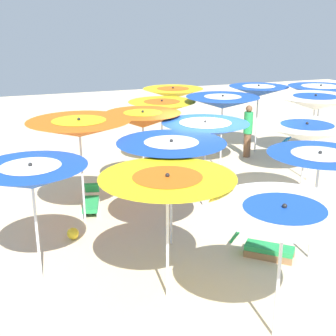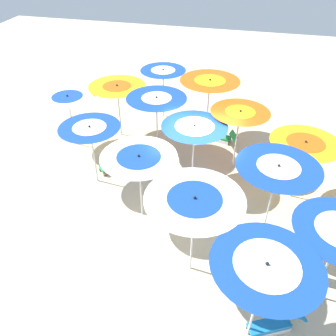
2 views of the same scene
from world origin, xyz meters
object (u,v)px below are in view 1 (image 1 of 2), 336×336
(beach_umbrella_0, at_px, (173,93))
(beach_ball, at_px, (73,233))
(beach_umbrella_9, at_px, (167,186))
(beach_umbrella_1, at_px, (162,107))
(beach_umbrella_14, at_px, (284,218))
(beach_umbrella_4, at_px, (31,177))
(beachgoer_0, at_px, (248,130))
(beach_umbrella_2, at_px, (143,120))
(beach_umbrella_11, at_px, (315,103))
(lounger_0, at_px, (264,246))
(beach_umbrella_7, at_px, (205,130))
(lounger_1, at_px, (298,151))
(beach_umbrella_6, at_px, (223,102))
(beach_umbrella_13, at_px, (319,162))
(beach_umbrella_10, at_px, (320,93))
(beach_umbrella_3, at_px, (79,128))
(beach_umbrella_8, at_px, (171,151))
(beach_umbrella_5, at_px, (258,91))
(lounger_2, at_px, (91,203))
(beach_umbrella_12, at_px, (306,133))

(beach_umbrella_0, xyz_separation_m, beach_ball, (4.54, 5.82, -1.90))
(beach_ball, bearing_deg, beach_umbrella_9, 113.33)
(beach_umbrella_1, height_order, beach_umbrella_14, beach_umbrella_1)
(beach_umbrella_4, height_order, beachgoer_0, beach_umbrella_4)
(beach_umbrella_2, distance_m, beach_umbrella_11, 4.87)
(beach_umbrella_4, height_order, lounger_0, beach_umbrella_4)
(beach_umbrella_7, relative_size, lounger_1, 1.65)
(beach_umbrella_6, relative_size, beach_umbrella_13, 1.06)
(beach_umbrella_1, xyz_separation_m, beach_umbrella_10, (-4.99, 1.10, 0.33))
(beach_umbrella_1, bearing_deg, beach_umbrella_0, -120.51)
(beach_umbrella_3, height_order, beach_umbrella_9, beach_umbrella_3)
(beach_umbrella_8, distance_m, beach_umbrella_11, 5.65)
(beach_umbrella_3, distance_m, beach_umbrella_10, 8.37)
(beach_umbrella_2, xyz_separation_m, beach_umbrella_4, (3.05, 3.42, -0.06))
(beach_umbrella_2, height_order, beachgoer_0, beach_umbrella_2)
(beach_umbrella_3, relative_size, beach_umbrella_9, 1.11)
(beach_umbrella_13, relative_size, beach_ball, 8.63)
(beach_ball, bearing_deg, beach_umbrella_4, 59.91)
(beach_umbrella_5, height_order, lounger_2, beach_umbrella_5)
(beach_umbrella_10, bearing_deg, beach_umbrella_1, -12.46)
(beach_umbrella_0, relative_size, beach_umbrella_9, 1.01)
(beach_umbrella_5, distance_m, lounger_1, 2.46)
(beach_ball, bearing_deg, beach_umbrella_12, 175.14)
(beach_umbrella_1, bearing_deg, beach_umbrella_3, 46.77)
(beach_umbrella_11, bearing_deg, beach_umbrella_5, -91.20)
(beach_umbrella_7, distance_m, beach_umbrella_10, 5.54)
(beach_umbrella_2, bearing_deg, beach_umbrella_0, -121.22)
(beach_umbrella_8, height_order, beach_umbrella_10, beach_umbrella_10)
(beach_umbrella_12, xyz_separation_m, beach_ball, (5.44, -0.46, -1.86))
(beach_umbrella_0, distance_m, beach_umbrella_13, 8.27)
(beach_umbrella_4, relative_size, beach_umbrella_11, 0.88)
(lounger_0, bearing_deg, beach_umbrella_1, 132.46)
(lounger_2, distance_m, beach_ball, 1.56)
(beach_umbrella_1, height_order, beach_umbrella_9, beach_umbrella_9)
(beach_umbrella_10, bearing_deg, lounger_0, 44.81)
(beach_umbrella_6, height_order, beach_ball, beach_umbrella_6)
(beach_umbrella_2, xyz_separation_m, beach_ball, (2.25, 2.03, -1.90))
(beach_umbrella_5, relative_size, beach_umbrella_11, 0.94)
(beach_umbrella_2, distance_m, beach_umbrella_7, 1.75)
(beach_umbrella_9, distance_m, beach_umbrella_10, 9.23)
(beach_umbrella_10, relative_size, lounger_1, 1.90)
(beach_umbrella_5, bearing_deg, beach_umbrella_13, 67.41)
(beach_umbrella_3, bearing_deg, beach_umbrella_12, 166.55)
(beach_umbrella_3, bearing_deg, beach_umbrella_10, -164.87)
(beachgoer_0, bearing_deg, beach_umbrella_9, -88.96)
(beach_umbrella_14, bearing_deg, beach_umbrella_12, -130.03)
(beach_umbrella_4, relative_size, beach_ball, 8.69)
(beach_umbrella_5, bearing_deg, beach_umbrella_8, 45.82)
(beachgoer_0, bearing_deg, beach_ball, -108.58)
(beach_umbrella_1, bearing_deg, beach_umbrella_4, 51.62)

